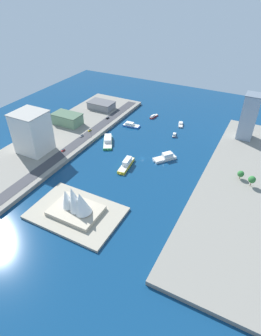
% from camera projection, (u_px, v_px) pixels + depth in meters
% --- Properties ---
extents(ground_plane, '(440.00, 440.00, 0.00)m').
position_uv_depth(ground_plane, '(142.00, 158.00, 272.02)').
color(ground_plane, navy).
extents(quay_west, '(70.00, 240.00, 3.58)m').
position_uv_depth(quay_west, '(244.00, 185.00, 235.13)').
color(quay_west, gray).
rests_on(quay_west, ground_plane).
extents(quay_east, '(70.00, 240.00, 3.58)m').
position_uv_depth(quay_east, '(65.00, 135.00, 306.86)').
color(quay_east, gray).
rests_on(quay_east, ground_plane).
extents(peninsula_point, '(67.04, 45.51, 2.00)m').
position_uv_depth(peninsula_point, '(76.00, 213.00, 209.27)').
color(peninsula_point, '#A89E89').
rests_on(peninsula_point, ground_plane).
extents(road_strip, '(11.58, 228.00, 0.15)m').
position_uv_depth(road_strip, '(83.00, 139.00, 296.51)').
color(road_strip, '#38383D').
rests_on(road_strip, quay_east).
extents(yacht_sleek_gray, '(8.73, 15.25, 3.16)m').
position_uv_depth(yacht_sleek_gray, '(181.00, 124.00, 329.54)').
color(yacht_sleek_gray, '#999EA3').
rests_on(yacht_sleek_gray, ground_plane).
extents(ferry_yellow_fast, '(9.74, 28.88, 6.95)m').
position_uv_depth(ferry_yellow_fast, '(126.00, 164.00, 259.27)').
color(ferry_yellow_fast, yellow).
rests_on(ferry_yellow_fast, ground_plane).
extents(tugboat_red, '(5.99, 15.45, 3.45)m').
position_uv_depth(tugboat_red, '(154.00, 116.00, 347.45)').
color(tugboat_red, red).
rests_on(tugboat_red, ground_plane).
extents(patrol_launch_navy, '(5.96, 11.59, 3.77)m').
position_uv_depth(patrol_launch_navy, '(174.00, 135.00, 308.15)').
color(patrol_launch_navy, '#1E284C').
rests_on(patrol_launch_navy, ground_plane).
extents(ferry_white_commuter, '(20.17, 22.43, 6.55)m').
position_uv_depth(ferry_white_commuter, '(165.00, 157.00, 269.35)').
color(ferry_white_commuter, silver).
rests_on(ferry_white_commuter, ground_plane).
extents(catamaran_blue, '(21.03, 9.39, 4.59)m').
position_uv_depth(catamaran_blue, '(131.00, 125.00, 327.22)').
color(catamaran_blue, blue).
rests_on(catamaran_blue, ground_plane).
extents(ferry_green_doubledeck, '(21.39, 28.49, 5.64)m').
position_uv_depth(ferry_green_doubledeck, '(108.00, 141.00, 295.25)').
color(ferry_green_doubledeck, '#2D8C4C').
rests_on(ferry_green_doubledeck, ground_plane).
extents(terminal_long_green, '(33.09, 19.53, 12.33)m').
position_uv_depth(terminal_long_green, '(67.00, 119.00, 321.96)').
color(terminal_long_green, slate).
rests_on(terminal_long_green, quay_east).
extents(warehouse_low_gray, '(32.14, 20.85, 8.87)m').
position_uv_depth(warehouse_low_gray, '(101.00, 105.00, 359.31)').
color(warehouse_low_gray, gray).
rests_on(warehouse_low_gray, quay_east).
extents(hotel_broad_white, '(29.17, 27.97, 39.92)m').
position_uv_depth(hotel_broad_white, '(32.00, 132.00, 266.14)').
color(hotel_broad_white, silver).
rests_on(hotel_broad_white, quay_east).
extents(tower_tall_glass, '(15.71, 17.41, 47.21)m').
position_uv_depth(tower_tall_glass, '(249.00, 117.00, 285.63)').
color(tower_tall_glass, '#8C9EB2').
rests_on(tower_tall_glass, quay_west).
extents(taxi_yellow_cab, '(2.14, 4.68, 1.61)m').
position_uv_depth(taxi_yellow_cab, '(90.00, 130.00, 310.25)').
color(taxi_yellow_cab, black).
rests_on(taxi_yellow_cab, road_strip).
extents(sedan_silver, '(1.95, 4.70, 1.57)m').
position_uv_depth(sedan_silver, '(82.00, 136.00, 300.09)').
color(sedan_silver, black).
rests_on(sedan_silver, road_strip).
extents(suv_black, '(1.92, 4.90, 1.48)m').
position_uv_depth(suv_black, '(108.00, 118.00, 336.42)').
color(suv_black, black).
rests_on(suv_black, road_strip).
extents(pickup_red, '(1.93, 4.21, 1.52)m').
position_uv_depth(pickup_red, '(63.00, 150.00, 275.77)').
color(pickup_red, black).
rests_on(pickup_red, road_strip).
extents(traffic_light_waterfront, '(0.36, 0.36, 6.50)m').
position_uv_depth(traffic_light_waterfront, '(91.00, 134.00, 295.60)').
color(traffic_light_waterfront, black).
rests_on(traffic_light_waterfront, quay_east).
extents(opera_landmark, '(36.97, 26.77, 23.23)m').
position_uv_depth(opera_landmark, '(76.00, 204.00, 203.58)').
color(opera_landmark, '#BCAD93').
rests_on(opera_landmark, peninsula_point).
extents(park_tree_cluster, '(15.35, 12.16, 9.58)m').
position_uv_depth(park_tree_cluster, '(247.00, 177.00, 231.74)').
color(park_tree_cluster, brown).
rests_on(park_tree_cluster, quay_west).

